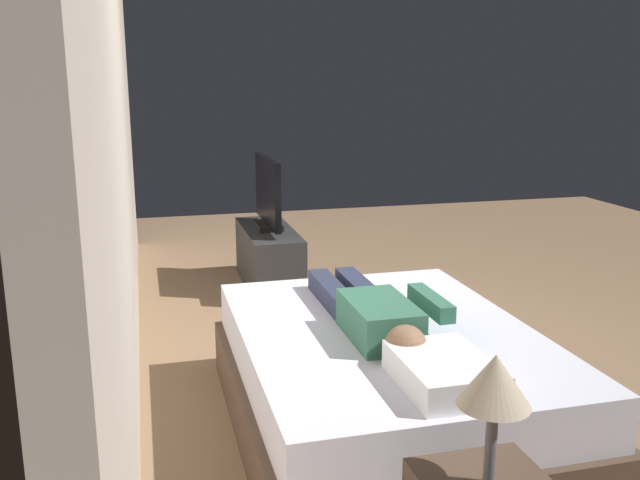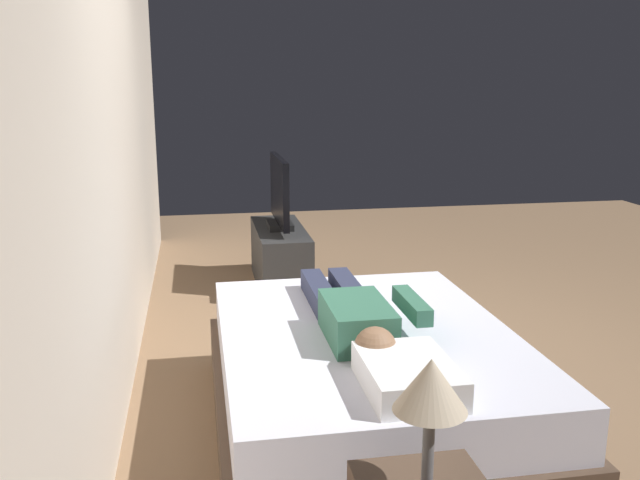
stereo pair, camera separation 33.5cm
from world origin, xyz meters
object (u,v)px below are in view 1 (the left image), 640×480
(pillow, at_px, (444,372))
(tv_stand, at_px, (269,258))
(bed, at_px, (385,382))
(lamp, at_px, (495,383))
(person, at_px, (373,312))
(tv, at_px, (268,195))
(remote, at_px, (438,310))

(pillow, height_order, tv_stand, pillow)
(bed, height_order, pillow, pillow)
(lamp, bearing_deg, person, -3.24)
(tv, bearing_deg, lamp, 179.69)
(lamp, bearing_deg, pillow, -12.00)
(bed, xyz_separation_m, tv, (2.54, 0.11, 0.52))
(pillow, distance_m, tv_stand, 3.21)
(person, bearing_deg, tv, 1.20)
(pillow, height_order, person, person)
(bed, relative_size, tv_stand, 1.76)
(tv_stand, distance_m, lamp, 3.86)
(bed, bearing_deg, tv_stand, 2.50)
(bed, relative_size, tv, 2.20)
(pillow, xyz_separation_m, person, (0.68, 0.06, 0.02))
(lamp, bearing_deg, bed, -5.93)
(bed, height_order, remote, remote)
(bed, height_order, tv, tv)
(pillow, xyz_separation_m, tv, (3.19, 0.11, 0.18))
(person, relative_size, tv_stand, 1.15)
(bed, bearing_deg, remote, -62.55)
(bed, distance_m, person, 0.36)
(tv, bearing_deg, remote, -169.04)
(bed, bearing_deg, person, 63.62)
(tv, bearing_deg, bed, -177.50)
(person, bearing_deg, tv_stand, 1.20)
(bed, relative_size, lamp, 4.62)
(pillow, xyz_separation_m, lamp, (-0.62, 0.13, 0.25))
(remote, bearing_deg, person, 110.47)
(tv_stand, bearing_deg, bed, -177.50)
(tv_stand, xyz_separation_m, tv, (0.00, 0.00, 0.53))
(remote, bearing_deg, lamp, 161.74)
(bed, xyz_separation_m, person, (0.03, 0.06, 0.36))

